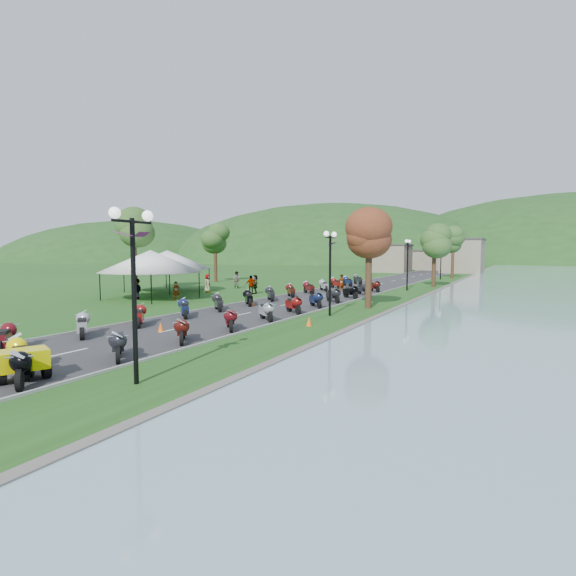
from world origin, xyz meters
The scene contains 15 objects.
road centered at (0.00, 40.00, 0.01)m, with size 7.00×120.00×0.02m, color #333335.
hills_backdrop centered at (0.00, 200.00, 0.00)m, with size 360.00×120.00×76.00m, color #285621, non-canonical shape.
far_building centered at (-2.00, 85.00, 2.50)m, with size 18.00×16.00×5.00m, color gray.
yellow_trike centered at (1.50, 1.42, 0.58)m, with size 2.52×1.57×1.15m, color #FAE201, non-canonical shape.
moto_row_left centered at (-2.25, 18.46, 0.55)m, with size 2.60×53.43×1.10m, color #331411, non-canonical shape.
moto_row_right centered at (2.51, 18.03, 0.55)m, with size 2.60×36.50×1.10m, color #331411, non-canonical shape.
streetlamp_near centered at (5.38, 2.44, 2.50)m, with size 1.40×1.40×5.00m, color black, non-canonical shape.
vendor_tent_main centered at (-11.72, 20.31, 2.00)m, with size 5.49×5.49×4.00m, color white, non-canonical shape.
vendor_tent_side centered at (-15.70, 26.56, 2.00)m, with size 5.72×5.72×4.00m, color white, non-canonical shape.
tree_park_left centered at (-19.35, 25.86, 5.06)m, with size 3.64×3.64×10.12m, color #3E6A2A, non-canonical shape.
tree_lakeside centered at (5.87, 22.75, 3.98)m, with size 2.87×2.87×7.96m, color #3E6A2A, non-canonical shape.
pedestrian_a centered at (-8.97, 20.23, 0.00)m, with size 0.56×0.41×1.53m, color slate.
pedestrian_b centered at (-11.71, 32.62, 0.00)m, with size 0.87×0.48×1.80m, color slate.
pedestrian_c centered at (-12.61, 19.63, 0.00)m, with size 1.09×0.45×1.69m, color slate.
traffic_cone_near centered at (-0.15, 9.24, 0.24)m, with size 0.31×0.31×0.48m, color #F2590C.
Camera 1 is at (15.24, -6.81, 3.84)m, focal length 28.00 mm.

